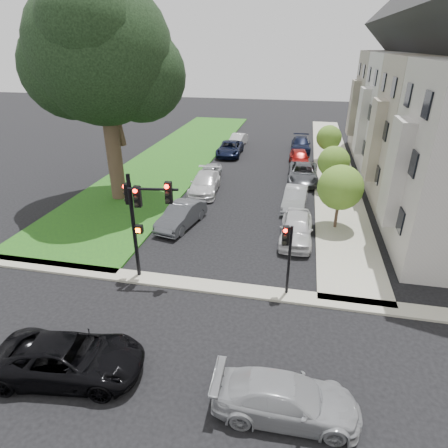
% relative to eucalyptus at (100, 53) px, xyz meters
% --- Properties ---
extents(ground, '(140.00, 140.00, 0.00)m').
position_rel_eucalyptus_xyz_m(ground, '(9.61, -11.82, -10.11)').
color(ground, black).
rests_on(ground, ground).
extents(grass_strip, '(8.00, 44.00, 0.12)m').
position_rel_eucalyptus_xyz_m(grass_strip, '(0.61, 12.18, -10.05)').
color(grass_strip, '#1B441A').
rests_on(grass_strip, ground).
extents(sidewalk_right, '(3.50, 44.00, 0.12)m').
position_rel_eucalyptus_xyz_m(sidewalk_right, '(16.36, 12.18, -10.05)').
color(sidewalk_right, '#A2A299').
rests_on(sidewalk_right, ground).
extents(sidewalk_cross, '(60.00, 1.00, 0.12)m').
position_rel_eucalyptus_xyz_m(sidewalk_cross, '(9.61, -9.82, -10.05)').
color(sidewalk_cross, '#A2A299').
rests_on(sidewalk_cross, ground).
extents(house_b, '(7.70, 7.55, 15.97)m').
position_rel_eucalyptus_xyz_m(house_b, '(22.06, 3.68, -3.17)').
color(house_b, tan).
rests_on(house_b, ground).
extents(house_c, '(7.70, 7.55, 15.97)m').
position_rel_eucalyptus_xyz_m(house_c, '(22.06, 11.18, -3.17)').
color(house_c, '#AAA69D').
rests_on(house_c, ground).
extents(house_d, '(7.70, 7.55, 15.97)m').
position_rel_eucalyptus_xyz_m(house_d, '(22.06, 18.68, -3.17)').
color(house_d, gray).
rests_on(house_d, ground).
extents(eucalyptus, '(10.45, 9.48, 14.80)m').
position_rel_eucalyptus_xyz_m(eucalyptus, '(0.00, 0.00, 0.00)').
color(eucalyptus, brown).
rests_on(eucalyptus, ground).
extents(small_tree_a, '(2.77, 2.77, 4.15)m').
position_rel_eucalyptus_xyz_m(small_tree_a, '(15.81, -1.93, -7.35)').
color(small_tree_a, brown).
rests_on(small_tree_a, ground).
extents(small_tree_b, '(2.44, 2.44, 3.66)m').
position_rel_eucalyptus_xyz_m(small_tree_b, '(15.81, 4.74, -7.67)').
color(small_tree_b, brown).
rests_on(small_tree_b, ground).
extents(small_tree_c, '(2.39, 2.39, 3.59)m').
position_rel_eucalyptus_xyz_m(small_tree_c, '(15.81, 13.31, -7.72)').
color(small_tree_c, brown).
rests_on(small_tree_c, ground).
extents(traffic_signal_main, '(2.65, 0.70, 5.42)m').
position_rel_eucalyptus_xyz_m(traffic_signal_main, '(6.24, -9.58, -6.37)').
color(traffic_signal_main, black).
rests_on(traffic_signal_main, ground).
extents(traffic_signal_secondary, '(0.48, 0.39, 3.57)m').
position_rel_eucalyptus_xyz_m(traffic_signal_secondary, '(13.07, -9.62, -7.62)').
color(traffic_signal_secondary, black).
rests_on(traffic_signal_secondary, ground).
extents(car_cross_near, '(5.47, 3.08, 1.44)m').
position_rel_eucalyptus_xyz_m(car_cross_near, '(5.97, -15.91, -9.39)').
color(car_cross_near, black).
rests_on(car_cross_near, ground).
extents(car_cross_far, '(4.69, 2.03, 1.35)m').
position_rel_eucalyptus_xyz_m(car_cross_far, '(13.50, -15.97, -9.43)').
color(car_cross_far, '#999BA0').
rests_on(car_cross_far, ground).
extents(car_parked_0, '(1.93, 4.70, 1.60)m').
position_rel_eucalyptus_xyz_m(car_parked_0, '(13.41, -4.04, -9.31)').
color(car_parked_0, silver).
rests_on(car_parked_0, ground).
extents(car_parked_1, '(1.80, 4.46, 1.44)m').
position_rel_eucalyptus_xyz_m(car_parked_1, '(13.17, 0.96, -9.39)').
color(car_parked_1, '#999BA0').
rests_on(car_parked_1, ground).
extents(car_parked_2, '(2.51, 5.36, 1.48)m').
position_rel_eucalyptus_xyz_m(car_parked_2, '(13.60, 6.76, -9.37)').
color(car_parked_2, '#3F4247').
rests_on(car_parked_2, ground).
extents(car_parked_3, '(2.22, 4.59, 1.51)m').
position_rel_eucalyptus_xyz_m(car_parked_3, '(13.18, 11.45, -9.35)').
color(car_parked_3, maroon).
rests_on(car_parked_3, ground).
extents(car_parked_4, '(2.19, 5.08, 1.46)m').
position_rel_eucalyptus_xyz_m(car_parked_4, '(13.18, 17.04, -9.38)').
color(car_parked_4, black).
rests_on(car_parked_4, ground).
extents(car_parked_5, '(2.44, 4.71, 1.48)m').
position_rel_eucalyptus_xyz_m(car_parked_5, '(6.15, -3.61, -9.37)').
color(car_parked_5, '#3F4247').
rests_on(car_parked_5, ground).
extents(car_parked_6, '(2.54, 5.34, 1.50)m').
position_rel_eucalyptus_xyz_m(car_parked_6, '(6.10, 2.59, -9.36)').
color(car_parked_6, silver).
rests_on(car_parked_6, ground).
extents(car_parked_7, '(1.76, 3.82, 1.27)m').
position_rel_eucalyptus_xyz_m(car_parked_7, '(5.70, 5.71, -9.47)').
color(car_parked_7, '#999BA0').
rests_on(car_parked_7, ground).
extents(car_parked_8, '(2.54, 5.23, 1.43)m').
position_rel_eucalyptus_xyz_m(car_parked_8, '(5.94, 13.68, -9.39)').
color(car_parked_8, black).
rests_on(car_parked_8, ground).
extents(car_parked_9, '(1.84, 4.17, 1.33)m').
position_rel_eucalyptus_xyz_m(car_parked_9, '(6.05, 17.83, -9.44)').
color(car_parked_9, silver).
rests_on(car_parked_9, ground).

